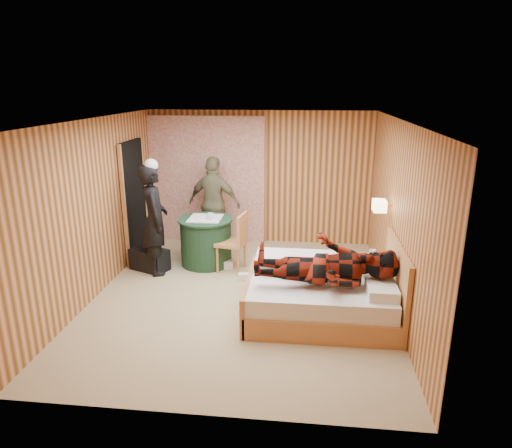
# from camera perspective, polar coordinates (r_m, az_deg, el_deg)

# --- Properties ---
(floor) EXTENTS (4.20, 5.00, 0.01)m
(floor) POSITION_cam_1_polar(r_m,az_deg,el_deg) (6.70, -1.80, -9.03)
(floor) COLOR tan
(floor) RESTS_ON ground
(ceiling) EXTENTS (4.20, 5.00, 0.01)m
(ceiling) POSITION_cam_1_polar(r_m,az_deg,el_deg) (6.03, -2.03, 12.83)
(ceiling) COLOR silver
(ceiling) RESTS_ON wall_back
(wall_back) EXTENTS (4.20, 0.02, 2.50)m
(wall_back) POSITION_cam_1_polar(r_m,az_deg,el_deg) (8.66, 0.46, 5.77)
(wall_back) COLOR #E78F58
(wall_back) RESTS_ON floor
(wall_left) EXTENTS (0.02, 5.00, 2.50)m
(wall_left) POSITION_cam_1_polar(r_m,az_deg,el_deg) (6.87, -19.54, 1.77)
(wall_left) COLOR #E78F58
(wall_left) RESTS_ON floor
(wall_right) EXTENTS (0.02, 5.00, 2.50)m
(wall_right) POSITION_cam_1_polar(r_m,az_deg,el_deg) (6.31, 17.33, 0.69)
(wall_right) COLOR #E78F58
(wall_right) RESTS_ON floor
(curtain) EXTENTS (2.20, 0.08, 2.40)m
(curtain) POSITION_cam_1_polar(r_m,az_deg,el_deg) (8.76, -6.14, 5.47)
(curtain) COLOR beige
(curtain) RESTS_ON floor
(doorway) EXTENTS (0.06, 0.90, 2.05)m
(doorway) POSITION_cam_1_polar(r_m,az_deg,el_deg) (8.14, -14.96, 2.84)
(doorway) COLOR black
(doorway) RESTS_ON floor
(wall_lamp) EXTENTS (0.26, 0.24, 0.16)m
(wall_lamp) POSITION_cam_1_polar(r_m,az_deg,el_deg) (6.69, 15.20, 2.23)
(wall_lamp) COLOR gold
(wall_lamp) RESTS_ON wall_right
(bed) EXTENTS (1.95, 1.49, 1.02)m
(bed) POSITION_cam_1_polar(r_m,az_deg,el_deg) (6.14, 8.22, -8.66)
(bed) COLOR #E2A75C
(bed) RESTS_ON floor
(nightstand) EXTENTS (0.40, 0.55, 0.53)m
(nightstand) POSITION_cam_1_polar(r_m,az_deg,el_deg) (6.91, 14.31, -6.23)
(nightstand) COLOR #E2A75C
(nightstand) RESTS_ON floor
(round_table) EXTENTS (0.92, 0.92, 0.81)m
(round_table) POSITION_cam_1_polar(r_m,az_deg,el_deg) (7.76, -6.26, -2.11)
(round_table) COLOR #1E4127
(round_table) RESTS_ON floor
(chair_far) EXTENTS (0.46, 0.46, 0.93)m
(chair_far) POSITION_cam_1_polar(r_m,az_deg,el_deg) (8.40, -5.30, 0.33)
(chair_far) COLOR #E2A75C
(chair_far) RESTS_ON floor
(chair_near) EXTENTS (0.51, 0.51, 0.97)m
(chair_near) POSITION_cam_1_polar(r_m,az_deg,el_deg) (7.39, -2.52, -1.75)
(chair_near) COLOR #E2A75C
(chair_near) RESTS_ON floor
(duffel_bag) EXTENTS (0.70, 0.55, 0.35)m
(duffel_bag) POSITION_cam_1_polar(r_m,az_deg,el_deg) (7.75, -13.16, -4.33)
(duffel_bag) COLOR black
(duffel_bag) RESTS_ON floor
(sneaker_left) EXTENTS (0.33, 0.20, 0.14)m
(sneaker_left) POSITION_cam_1_polar(r_m,az_deg,el_deg) (7.65, -4.09, -5.09)
(sneaker_left) COLOR white
(sneaker_left) RESTS_ON floor
(sneaker_right) EXTENTS (0.27, 0.14, 0.11)m
(sneaker_right) POSITION_cam_1_polar(r_m,az_deg,el_deg) (7.18, -1.23, -6.64)
(sneaker_right) COLOR white
(sneaker_right) RESTS_ON floor
(woman_standing) EXTENTS (0.63, 0.76, 1.78)m
(woman_standing) POSITION_cam_1_polar(r_m,az_deg,el_deg) (7.41, -12.57, 0.53)
(woman_standing) COLOR black
(woman_standing) RESTS_ON floor
(man_at_table) EXTENTS (1.08, 0.66, 1.72)m
(man_at_table) POSITION_cam_1_polar(r_m,az_deg,el_deg) (8.35, -5.23, 2.55)
(man_at_table) COLOR #746E4D
(man_at_table) RESTS_ON floor
(man_on_bed) EXTENTS (0.86, 0.67, 1.77)m
(man_on_bed) POSITION_cam_1_polar(r_m,az_deg,el_deg) (5.68, 8.76, -3.79)
(man_on_bed) COLOR maroon
(man_on_bed) RESTS_ON bed
(book_lower) EXTENTS (0.18, 0.24, 0.02)m
(book_lower) POSITION_cam_1_polar(r_m,az_deg,el_deg) (6.77, 14.53, -4.33)
(book_lower) COLOR white
(book_lower) RESTS_ON nightstand
(book_upper) EXTENTS (0.27, 0.28, 0.02)m
(book_upper) POSITION_cam_1_polar(r_m,az_deg,el_deg) (6.76, 14.54, -4.17)
(book_upper) COLOR white
(book_upper) RESTS_ON nightstand
(cup_nightstand) EXTENTS (0.11, 0.11, 0.09)m
(cup_nightstand) POSITION_cam_1_polar(r_m,az_deg,el_deg) (6.92, 14.36, -3.51)
(cup_nightstand) COLOR white
(cup_nightstand) RESTS_ON nightstand
(cup_table) EXTENTS (0.16, 0.16, 0.10)m
(cup_table) POSITION_cam_1_polar(r_m,az_deg,el_deg) (7.56, -5.71, 0.99)
(cup_table) COLOR white
(cup_table) RESTS_ON round_table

